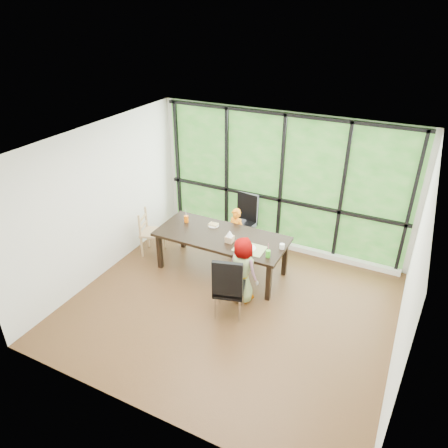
{
  "coord_description": "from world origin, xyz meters",
  "views": [
    {
      "loc": [
        2.27,
        -4.83,
        4.43
      ],
      "look_at": [
        -0.49,
        0.75,
        1.05
      ],
      "focal_mm": 33.32,
      "sensor_mm": 36.0,
      "label": 1
    }
  ],
  "objects": [
    {
      "name": "chair_end_beech",
      "position": [
        -2.07,
        0.81,
        0.45
      ],
      "size": [
        0.5,
        0.51,
        0.9
      ],
      "primitive_type": "cube",
      "rotation": [
        0.0,
        0.0,
        1.85
      ],
      "color": "#A68259",
      "rests_on": "ground"
    },
    {
      "name": "green_cup",
      "position": [
        0.4,
        0.56,
        0.81
      ],
      "size": [
        0.08,
        0.08,
        0.12
      ],
      "primitive_type": "cylinder",
      "color": "green",
      "rests_on": "dining_table"
    },
    {
      "name": "straw_white",
      "position": [
        -1.41,
        1.0,
        0.92
      ],
      "size": [
        0.01,
        0.04,
        0.2
      ],
      "primitive_type": "cylinder",
      "rotation": [
        0.14,
        0.0,
        0.0
      ],
      "color": "white",
      "rests_on": "orange_cup"
    },
    {
      "name": "orange_cup",
      "position": [
        -1.41,
        1.0,
        0.81
      ],
      "size": [
        0.08,
        0.08,
        0.13
      ],
      "primitive_type": "cylinder",
      "color": "orange",
      "rests_on": "dining_table"
    },
    {
      "name": "foliage_backdrop",
      "position": [
        0.0,
        2.23,
        1.35
      ],
      "size": [
        4.8,
        0.02,
        2.65
      ],
      "primitive_type": "cube",
      "color": "#1F5317",
      "rests_on": "back_wall"
    },
    {
      "name": "window_mullions",
      "position": [
        0.0,
        2.19,
        1.35
      ],
      "size": [
        4.8,
        0.06,
        2.65
      ],
      "primitive_type": null,
      "color": "black",
      "rests_on": "back_wall"
    },
    {
      "name": "straw_pink",
      "position": [
        0.4,
        0.56,
        0.91
      ],
      "size": [
        0.01,
        0.04,
        0.2
      ],
      "primitive_type": "cylinder",
      "rotation": [
        0.14,
        0.0,
        0.0
      ],
      "color": "pink",
      "rests_on": "green_cup"
    },
    {
      "name": "placemat",
      "position": [
        0.03,
        0.65,
        0.75
      ],
      "size": [
        0.51,
        0.37,
        0.01
      ],
      "primitive_type": "cube",
      "color": "tan",
      "rests_on": "dining_table"
    },
    {
      "name": "chair_window_leather",
      "position": [
        -0.64,
        1.86,
        0.54
      ],
      "size": [
        0.53,
        0.53,
        1.08
      ],
      "primitive_type": "cube",
      "rotation": [
        0.0,
        0.0,
        -0.16
      ],
      "color": "black",
      "rests_on": "ground"
    },
    {
      "name": "child_older",
      "position": [
        0.1,
        0.28,
        0.57
      ],
      "size": [
        0.64,
        0.51,
        1.15
      ],
      "primitive_type": "imported",
      "rotation": [
        0.0,
        0.0,
        2.86
      ],
      "color": "gray",
      "rests_on": "ground"
    },
    {
      "name": "ground",
      "position": [
        0.0,
        0.0,
        0.0
      ],
      "size": [
        5.0,
        5.0,
        0.0
      ],
      "primitive_type": "plane",
      "color": "black",
      "rests_on": "ground"
    },
    {
      "name": "crepe_rolls_far",
      "position": [
        -0.88,
        1.1,
        0.78
      ],
      "size": [
        0.2,
        0.12,
        0.04
      ],
      "primitive_type": null,
      "color": "tan",
      "rests_on": "plate_far"
    },
    {
      "name": "tissue_box",
      "position": [
        -0.37,
        0.71,
        0.81
      ],
      "size": [
        0.13,
        0.13,
        0.11
      ],
      "primitive_type": "cube",
      "color": "tan",
      "rests_on": "dining_table"
    },
    {
      "name": "tissue",
      "position": [
        -0.37,
        0.71,
        0.92
      ],
      "size": [
        0.12,
        0.12,
        0.11
      ],
      "primitive_type": "cone",
      "color": "white",
      "rests_on": "tissue_box"
    },
    {
      "name": "back_wall",
      "position": [
        0.0,
        2.25,
        1.35
      ],
      "size": [
        5.0,
        0.0,
        5.0
      ],
      "primitive_type": "plane",
      "rotation": [
        1.57,
        0.0,
        0.0
      ],
      "color": "silver",
      "rests_on": "ground"
    },
    {
      "name": "crepe_rolls_near",
      "position": [
        0.01,
        0.65,
        0.78
      ],
      "size": [
        0.1,
        0.12,
        0.04
      ],
      "primitive_type": null,
      "color": "tan",
      "rests_on": "plate_near"
    },
    {
      "name": "child_toddler",
      "position": [
        -0.59,
        1.46,
        0.5
      ],
      "size": [
        0.4,
        0.31,
        0.99
      ],
      "primitive_type": "imported",
      "rotation": [
        0.0,
        0.0,
        -0.23
      ],
      "color": "orange",
      "rests_on": "ground"
    },
    {
      "name": "white_mug",
      "position": [
        0.51,
        0.9,
        0.79
      ],
      "size": [
        0.09,
        0.09,
        0.09
      ],
      "primitive_type": "cylinder",
      "color": "white",
      "rests_on": "dining_table"
    },
    {
      "name": "plate_near",
      "position": [
        0.01,
        0.65,
        0.76
      ],
      "size": [
        0.25,
        0.25,
        0.02
      ],
      "primitive_type": "cylinder",
      "color": "white",
      "rests_on": "dining_table"
    },
    {
      "name": "window_sill",
      "position": [
        0.0,
        2.15,
        0.05
      ],
      "size": [
        4.8,
        0.12,
        0.1
      ],
      "primitive_type": "cube",
      "color": "silver",
      "rests_on": "ground"
    },
    {
      "name": "chair_interior_leather",
      "position": [
        0.04,
        -0.14,
        0.54
      ],
      "size": [
        0.57,
        0.57,
        1.08
      ],
      "primitive_type": "cube",
      "rotation": [
        0.0,
        0.0,
        3.43
      ],
      "color": "black",
      "rests_on": "ground"
    },
    {
      "name": "plate_far",
      "position": [
        -0.88,
        1.1,
        0.76
      ],
      "size": [
        0.2,
        0.2,
        0.01
      ],
      "primitive_type": "cylinder",
      "color": "white",
      "rests_on": "dining_table"
    },
    {
      "name": "dining_table",
      "position": [
        -0.59,
        0.85,
        0.38
      ],
      "size": [
        2.4,
        1.18,
        0.75
      ],
      "primitive_type": "cube",
      "rotation": [
        0.0,
        0.0,
        0.07
      ],
      "color": "black",
      "rests_on": "ground"
    }
  ]
}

